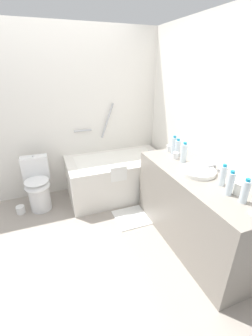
{
  "coord_description": "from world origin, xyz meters",
  "views": [
    {
      "loc": [
        -0.1,
        -1.94,
        1.81
      ],
      "look_at": [
        0.69,
        0.12,
        0.77
      ],
      "focal_mm": 23.42,
      "sensor_mm": 36.0,
      "label": 1
    }
  ],
  "objects_px": {
    "toilet": "(38,186)",
    "water_bottle_0": "(174,146)",
    "toilet_paper_roll": "(21,210)",
    "bathtub": "(117,175)",
    "water_bottle_1": "(178,148)",
    "sink_basin": "(198,171)",
    "water_bottle_4": "(184,153)",
    "water_bottle_3": "(223,176)",
    "drinking_glass_1": "(169,148)",
    "water_bottle_5": "(230,184)",
    "water_bottle_2": "(245,192)",
    "drinking_glass_0": "(238,189)",
    "bath_mat": "(137,216)",
    "sink_faucet": "(214,167)",
    "drinking_glass_2": "(175,156)"
  },
  "relations": [
    {
      "from": "water_bottle_5",
      "to": "drinking_glass_0",
      "type": "xyz_separation_m",
      "value": [
        0.08,
        -0.02,
        -0.05
      ]
    },
    {
      "from": "water_bottle_1",
      "to": "water_bottle_3",
      "type": "bearing_deg",
      "value": -91.17
    },
    {
      "from": "toilet",
      "to": "water_bottle_5",
      "type": "xyz_separation_m",
      "value": [
        1.56,
        -1.64,
        0.58
      ]
    },
    {
      "from": "bath_mat",
      "to": "drinking_glass_1",
      "type": "bearing_deg",
      "value": 11.67
    },
    {
      "from": "water_bottle_2",
      "to": "bath_mat",
      "type": "xyz_separation_m",
      "value": [
        -0.42,
        1.11,
        -0.91
      ]
    },
    {
      "from": "toilet",
      "to": "water_bottle_5",
      "type": "bearing_deg",
      "value": 44.51
    },
    {
      "from": "toilet",
      "to": "bath_mat",
      "type": "relative_size",
      "value": 1.27
    },
    {
      "from": "toilet",
      "to": "sink_basin",
      "type": "xyz_separation_m",
      "value": [
        1.58,
        -1.21,
        0.5
      ]
    },
    {
      "from": "water_bottle_5",
      "to": "drinking_glass_1",
      "type": "relative_size",
      "value": 2.68
    },
    {
      "from": "toilet",
      "to": "water_bottle_3",
      "type": "distance_m",
      "value": 2.28
    },
    {
      "from": "bathtub",
      "to": "water_bottle_5",
      "type": "height_order",
      "value": "bathtub"
    },
    {
      "from": "bathtub",
      "to": "water_bottle_1",
      "type": "distance_m",
      "value": 1.08
    },
    {
      "from": "toilet",
      "to": "water_bottle_0",
      "type": "distance_m",
      "value": 1.86
    },
    {
      "from": "drinking_glass_0",
      "to": "water_bottle_4",
      "type": "bearing_deg",
      "value": 92.81
    },
    {
      "from": "bathtub",
      "to": "sink_faucet",
      "type": "height_order",
      "value": "bathtub"
    },
    {
      "from": "bathtub",
      "to": "water_bottle_3",
      "type": "distance_m",
      "value": 1.67
    },
    {
      "from": "toilet",
      "to": "bath_mat",
      "type": "height_order",
      "value": "toilet"
    },
    {
      "from": "sink_faucet",
      "to": "bathtub",
      "type": "bearing_deg",
      "value": 119.41
    },
    {
      "from": "bathtub",
      "to": "toilet_paper_roll",
      "type": "bearing_deg",
      "value": -179.15
    },
    {
      "from": "drinking_glass_2",
      "to": "drinking_glass_0",
      "type": "bearing_deg",
      "value": -85.56
    },
    {
      "from": "sink_faucet",
      "to": "water_bottle_0",
      "type": "height_order",
      "value": "water_bottle_0"
    },
    {
      "from": "water_bottle_3",
      "to": "bath_mat",
      "type": "distance_m",
      "value": 1.31
    },
    {
      "from": "bathtub",
      "to": "toilet_paper_roll",
      "type": "xyz_separation_m",
      "value": [
        -1.38,
        -0.02,
        -0.26
      ]
    },
    {
      "from": "water_bottle_0",
      "to": "water_bottle_5",
      "type": "xyz_separation_m",
      "value": [
        -0.08,
        -0.98,
        -0.0
      ]
    },
    {
      "from": "bathtub",
      "to": "sink_basin",
      "type": "height_order",
      "value": "bathtub"
    },
    {
      "from": "sink_basin",
      "to": "water_bottle_4",
      "type": "bearing_deg",
      "value": 84.92
    },
    {
      "from": "bathtub",
      "to": "toilet",
      "type": "height_order",
      "value": "bathtub"
    },
    {
      "from": "bathtub",
      "to": "toilet",
      "type": "bearing_deg",
      "value": 178.88
    },
    {
      "from": "bathtub",
      "to": "bath_mat",
      "type": "bearing_deg",
      "value": -85.46
    },
    {
      "from": "water_bottle_5",
      "to": "toilet",
      "type": "bearing_deg",
      "value": 133.56
    },
    {
      "from": "toilet",
      "to": "water_bottle_2",
      "type": "bearing_deg",
      "value": 42.7
    },
    {
      "from": "water_bottle_2",
      "to": "water_bottle_3",
      "type": "distance_m",
      "value": 0.28
    },
    {
      "from": "toilet_paper_roll",
      "to": "bathtub",
      "type": "bearing_deg",
      "value": 0.85
    },
    {
      "from": "toilet",
      "to": "bath_mat",
      "type": "xyz_separation_m",
      "value": [
        1.17,
        -0.67,
        -0.34
      ]
    },
    {
      "from": "water_bottle_4",
      "to": "bath_mat",
      "type": "bearing_deg",
      "value": 150.14
    },
    {
      "from": "water_bottle_1",
      "to": "water_bottle_0",
      "type": "bearing_deg",
      "value": 91.48
    },
    {
      "from": "water_bottle_3",
      "to": "water_bottle_2",
      "type": "bearing_deg",
      "value": -98.39
    },
    {
      "from": "water_bottle_4",
      "to": "water_bottle_1",
      "type": "bearing_deg",
      "value": 78.93
    },
    {
      "from": "water_bottle_2",
      "to": "drinking_glass_1",
      "type": "height_order",
      "value": "water_bottle_2"
    },
    {
      "from": "water_bottle_0",
      "to": "water_bottle_2",
      "type": "relative_size",
      "value": 1.08
    },
    {
      "from": "water_bottle_2",
      "to": "drinking_glass_2",
      "type": "relative_size",
      "value": 2.73
    },
    {
      "from": "toilet_paper_roll",
      "to": "water_bottle_3",
      "type": "bearing_deg",
      "value": -37.52
    },
    {
      "from": "toilet",
      "to": "water_bottle_1",
      "type": "xyz_separation_m",
      "value": [
        1.64,
        -0.74,
        0.58
      ]
    },
    {
      "from": "water_bottle_2",
      "to": "drinking_glass_1",
      "type": "distance_m",
      "value": 1.21
    },
    {
      "from": "toilet",
      "to": "drinking_glass_1",
      "type": "distance_m",
      "value": 1.81
    },
    {
      "from": "water_bottle_5",
      "to": "drinking_glass_1",
      "type": "distance_m",
      "value": 1.07
    },
    {
      "from": "bath_mat",
      "to": "drinking_glass_2",
      "type": "bearing_deg",
      "value": -18.8
    },
    {
      "from": "toilet",
      "to": "sink_faucet",
      "type": "relative_size",
      "value": 4.8
    },
    {
      "from": "water_bottle_1",
      "to": "toilet_paper_roll",
      "type": "bearing_deg",
      "value": 159.9
    },
    {
      "from": "sink_basin",
      "to": "water_bottle_2",
      "type": "relative_size",
      "value": 1.7
    }
  ]
}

